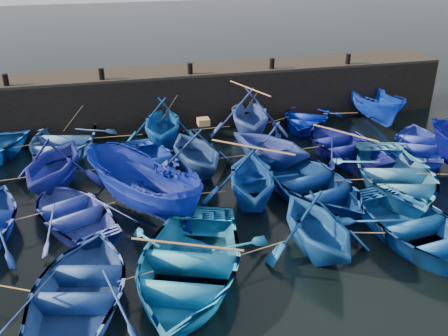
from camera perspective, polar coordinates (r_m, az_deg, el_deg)
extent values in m
plane|color=black|center=(15.97, 2.84, -7.03)|extent=(120.00, 120.00, 0.00)
cube|color=black|center=(24.83, -4.18, 8.13)|extent=(26.00, 2.50, 2.50)
cube|color=black|center=(24.48, -4.28, 11.06)|extent=(26.00, 2.50, 0.12)
cylinder|color=black|center=(23.52, -23.69, 9.22)|extent=(0.24, 0.24, 0.50)
cylinder|color=black|center=(23.19, -13.82, 10.40)|extent=(0.24, 0.24, 0.50)
cylinder|color=black|center=(23.54, -3.90, 11.28)|extent=(0.24, 0.24, 0.50)
cylinder|color=black|center=(24.55, 5.51, 11.80)|extent=(0.24, 0.24, 0.50)
cylinder|color=black|center=(26.14, 14.00, 12.01)|extent=(0.24, 0.24, 0.50)
imported|color=blue|center=(22.26, -17.98, 3.03)|extent=(5.17, 6.32, 1.15)
imported|color=#0949A2|center=(22.07, -7.07, 5.25)|extent=(4.12, 4.56, 2.10)
imported|color=#2C4CB1|center=(22.88, 2.89, 6.31)|extent=(4.41, 4.87, 2.23)
imported|color=#0018A1|center=(24.62, 9.38, 5.79)|extent=(5.17, 5.58, 0.94)
imported|color=#052CC4|center=(25.83, 16.87, 6.88)|extent=(1.81, 4.52, 1.73)
imported|color=navy|center=(19.04, -18.93, 0.69)|extent=(4.61, 4.94, 2.10)
imported|color=#0C2CA2|center=(19.36, -8.58, 0.43)|extent=(3.82, 5.04, 0.98)
imported|color=navy|center=(19.16, -3.18, 2.07)|extent=(3.91, 4.32, 1.99)
imported|color=#233BA2|center=(19.94, 5.29, 2.84)|extent=(4.71, 4.81, 1.92)
imported|color=navy|center=(21.47, 13.53, 2.58)|extent=(4.21, 5.37, 1.01)
imported|color=#1F34C5|center=(22.70, 21.44, 2.61)|extent=(4.85, 5.38, 0.92)
imported|color=#3145BA|center=(16.72, -16.86, -4.79)|extent=(4.69, 5.33, 0.92)
imported|color=navy|center=(16.56, -9.37, -2.24)|extent=(4.49, 5.18, 1.95)
imported|color=#0D43A1|center=(17.03, 3.16, -0.90)|extent=(4.23, 4.63, 2.06)
imported|color=navy|center=(17.83, 9.89, -1.70)|extent=(4.98, 6.10, 1.11)
imported|color=#2C74C1|center=(19.07, 19.01, -0.78)|extent=(5.45, 6.61, 1.19)
imported|color=navy|center=(13.24, -16.03, -13.11)|extent=(4.61, 5.63, 1.02)
imported|color=blue|center=(13.43, -4.20, -10.94)|extent=(5.97, 6.91, 1.20)
imported|color=#0F4B99|center=(14.62, 10.57, -6.35)|extent=(3.40, 3.87, 1.93)
imported|color=#1252A4|center=(16.05, 21.55, -6.53)|extent=(4.45, 5.71, 1.09)
cube|color=olive|center=(18.80, -2.37, 5.31)|extent=(0.43, 0.42, 0.25)
cylinder|color=tan|center=(22.25, -22.55, 2.23)|extent=(1.77, 0.53, 0.04)
cylinder|color=tan|center=(22.15, -12.50, 3.52)|extent=(2.47, 0.12, 0.04)
cylinder|color=tan|center=(22.57, -1.99, 4.53)|extent=(2.19, 0.08, 0.04)
cylinder|color=tan|center=(23.79, 6.23, 5.50)|extent=(1.29, 0.59, 0.04)
cylinder|color=tan|center=(25.20, 13.19, 6.11)|extent=(1.70, 0.30, 0.04)
cylinder|color=tan|center=(19.40, -23.25, -1.22)|extent=(1.29, 0.17, 0.04)
cylinder|color=tan|center=(19.21, -13.65, -0.04)|extent=(1.64, 0.18, 0.04)
cylinder|color=tan|center=(19.31, -5.87, 0.72)|extent=(0.06, 0.25, 0.04)
cylinder|color=tan|center=(19.66, 1.12, 1.32)|extent=(1.20, 0.07, 0.04)
cylinder|color=tan|center=(20.72, 9.52, 2.24)|extent=(1.51, 0.14, 0.04)
cylinder|color=tan|center=(22.00, 17.62, 2.76)|extent=(1.45, 0.59, 0.04)
cylinder|color=tan|center=(16.70, -21.78, -5.26)|extent=(1.06, 0.37, 0.04)
cylinder|color=tan|center=(16.68, -13.07, -4.03)|extent=(0.44, 0.16, 0.04)
cylinder|color=tan|center=(16.90, -2.98, -2.94)|extent=(1.91, 0.18, 0.04)
cylinder|color=tan|center=(17.51, 6.56, -2.02)|extent=(0.37, 0.17, 0.04)
cylinder|color=tan|center=(18.40, 14.59, -1.30)|extent=(1.40, 0.28, 0.04)
cylinder|color=tan|center=(19.89, 23.71, -0.66)|extent=(1.76, 0.57, 0.04)
cylinder|color=tan|center=(13.97, -24.25, -12.14)|extent=(2.15, 1.18, 0.04)
cylinder|color=tan|center=(13.27, -10.04, -12.10)|extent=(0.94, 0.25, 0.04)
cylinder|color=tan|center=(14.03, 3.52, -9.41)|extent=(2.08, 0.52, 0.04)
cylinder|color=tan|center=(15.37, 16.22, -7.12)|extent=(1.40, 0.42, 0.04)
cylinder|color=tan|center=(23.23, -15.83, 6.89)|extent=(1.94, 0.52, 2.09)
cylinder|color=tan|center=(23.40, -5.63, 7.86)|extent=(1.68, 0.60, 2.09)
cylinder|color=tan|center=(24.30, 3.80, 8.58)|extent=(1.69, 0.55, 2.09)
cylinder|color=tan|center=(25.05, 7.00, 8.96)|extent=(1.45, 0.09, 2.09)
cylinder|color=tan|center=(26.49, 14.80, 9.21)|extent=(0.96, 0.26, 2.08)
cylinder|color=#99724C|center=(22.54, 2.96, 9.07)|extent=(1.08, 2.84, 0.06)
cylinder|color=#99724C|center=(21.27, 13.67, 3.92)|extent=(1.77, 2.49, 0.06)
cylinder|color=#99724C|center=(16.59, 3.25, 2.39)|extent=(2.34, 1.97, 0.06)
cylinder|color=#99724C|center=(13.07, -4.29, -8.70)|extent=(2.74, 1.32, 0.06)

